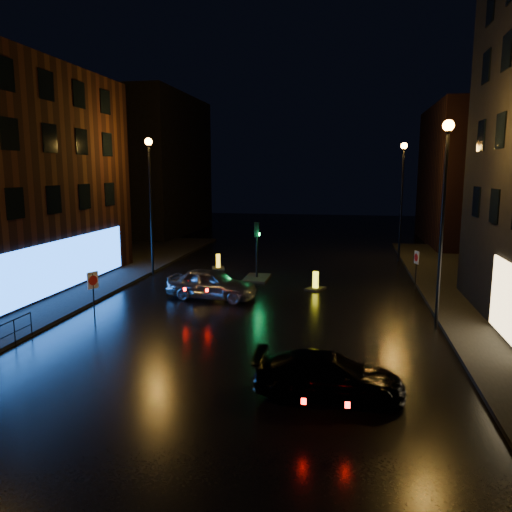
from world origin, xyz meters
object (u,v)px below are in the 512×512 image
object	(u,v)px
silver_hatchback	(212,284)
bollard_near	(315,286)
bollard_far	(218,266)
road_sign_left	(93,285)
road_sign_right	(416,261)
traffic_signal	(257,271)
dark_sedan	(329,375)

from	to	relation	value
silver_hatchback	bollard_near	bearing A→B (deg)	-53.10
silver_hatchback	bollard_near	world-z (taller)	silver_hatchback
bollard_far	road_sign_left	xyz separation A→B (m)	(-2.21, -12.43, 1.43)
silver_hatchback	road_sign_right	bearing A→B (deg)	-62.51
silver_hatchback	road_sign_left	world-z (taller)	road_sign_left
traffic_signal	dark_sedan	bearing A→B (deg)	-72.23
bollard_near	dark_sedan	bearing A→B (deg)	-60.10
silver_hatchback	bollard_near	size ratio (longest dim) A/B	3.34
bollard_near	road_sign_left	xyz separation A→B (m)	(-8.95, -7.71, 1.43)
road_sign_left	bollard_near	bearing A→B (deg)	65.30
traffic_signal	road_sign_right	world-z (taller)	traffic_signal
traffic_signal	road_sign_right	distance (m)	9.15
road_sign_right	traffic_signal	bearing A→B (deg)	-23.87
dark_sedan	bollard_near	world-z (taller)	dark_sedan
bollard_near	bollard_far	xyz separation A→B (m)	(-6.74, 4.72, -0.00)
traffic_signal	road_sign_left	distance (m)	11.20
road_sign_right	bollard_near	bearing A→B (deg)	-6.49
traffic_signal	road_sign_right	size ratio (longest dim) A/B	1.61
bollard_far	road_sign_left	size ratio (longest dim) A/B	0.60
traffic_signal	silver_hatchback	world-z (taller)	traffic_signal
dark_sedan	bollard_near	bearing A→B (deg)	4.48
bollard_far	road_sign_right	distance (m)	12.75
silver_hatchback	road_sign_right	xyz separation A→B (m)	(10.43, 3.89, 0.83)
dark_sedan	road_sign_right	world-z (taller)	road_sign_right
silver_hatchback	road_sign_left	size ratio (longest dim) A/B	2.06
dark_sedan	traffic_signal	bearing A→B (deg)	16.90
bollard_near	bollard_far	distance (m)	8.23
traffic_signal	bollard_far	distance (m)	4.07
silver_hatchback	road_sign_right	size ratio (longest dim) A/B	2.12
traffic_signal	bollard_far	size ratio (longest dim) A/B	2.62
dark_sedan	bollard_near	distance (m)	13.19
traffic_signal	bollard_near	xyz separation A→B (m)	(3.65, -2.09, -0.28)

